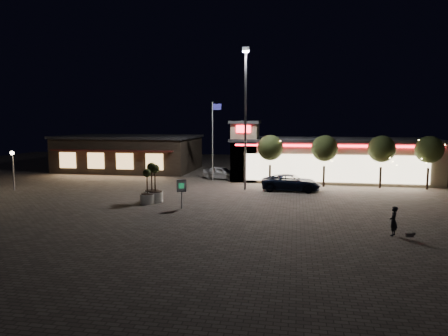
% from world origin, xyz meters
% --- Properties ---
extents(ground, '(90.00, 90.00, 0.00)m').
position_xyz_m(ground, '(0.00, 0.00, 0.00)').
color(ground, '#655A52').
rests_on(ground, ground).
extents(retail_building, '(20.40, 8.40, 6.10)m').
position_xyz_m(retail_building, '(9.51, 15.82, 2.21)').
color(retail_building, tan).
rests_on(retail_building, ground).
extents(restaurant_building, '(16.40, 11.00, 4.30)m').
position_xyz_m(restaurant_building, '(-14.00, 19.97, 2.16)').
color(restaurant_building, '#382D23').
rests_on(restaurant_building, ground).
extents(floodlight_pole, '(0.60, 0.40, 12.38)m').
position_xyz_m(floodlight_pole, '(2.00, 8.00, 7.02)').
color(floodlight_pole, gray).
rests_on(floodlight_pole, ground).
extents(flagpole, '(0.95, 0.10, 8.00)m').
position_xyz_m(flagpole, '(-1.90, 13.00, 4.74)').
color(flagpole, white).
rests_on(flagpole, ground).
extents(lamp_post_west, '(0.36, 0.36, 3.48)m').
position_xyz_m(lamp_post_west, '(-18.00, 4.00, 2.46)').
color(lamp_post_west, gray).
rests_on(lamp_post_west, ground).
extents(string_tree_a, '(2.42, 2.42, 4.79)m').
position_xyz_m(string_tree_a, '(4.00, 11.00, 3.56)').
color(string_tree_a, '#332319').
rests_on(string_tree_a, ground).
extents(string_tree_b, '(2.42, 2.42, 4.79)m').
position_xyz_m(string_tree_b, '(9.00, 11.00, 3.56)').
color(string_tree_b, '#332319').
rests_on(string_tree_b, ground).
extents(string_tree_c, '(2.42, 2.42, 4.79)m').
position_xyz_m(string_tree_c, '(14.00, 11.00, 3.56)').
color(string_tree_c, '#332319').
rests_on(string_tree_c, ground).
extents(string_tree_d, '(2.42, 2.42, 4.79)m').
position_xyz_m(string_tree_d, '(18.00, 11.00, 3.56)').
color(string_tree_d, '#332319').
rests_on(string_tree_d, ground).
extents(pickup_truck, '(5.14, 2.37, 1.43)m').
position_xyz_m(pickup_truck, '(6.04, 8.20, 0.71)').
color(pickup_truck, black).
rests_on(pickup_truck, ground).
extents(white_sedan, '(4.30, 2.75, 1.36)m').
position_xyz_m(white_sedan, '(-1.28, 14.00, 0.68)').
color(white_sedan, silver).
rests_on(white_sedan, ground).
extents(pedestrian, '(0.59, 0.68, 1.58)m').
position_xyz_m(pedestrian, '(11.58, -4.92, 0.79)').
color(pedestrian, black).
rests_on(pedestrian, ground).
extents(dog, '(0.49, 0.24, 0.26)m').
position_xyz_m(dog, '(12.32, -5.52, 0.26)').
color(dog, '#59514C').
rests_on(dog, ground).
extents(planter_left, '(1.06, 1.06, 2.60)m').
position_xyz_m(planter_left, '(-4.33, 0.68, 0.80)').
color(planter_left, silver).
rests_on(planter_left, ground).
extents(planter_mid, '(1.17, 1.17, 2.87)m').
position_xyz_m(planter_mid, '(-3.93, 1.29, 0.89)').
color(planter_mid, silver).
rests_on(planter_mid, ground).
extents(planter_right, '(1.21, 1.21, 2.96)m').
position_xyz_m(planter_right, '(-4.28, 1.51, 0.91)').
color(planter_right, silver).
rests_on(planter_right, ground).
extents(valet_sign, '(0.64, 0.33, 2.05)m').
position_xyz_m(valet_sign, '(-1.36, -0.49, 1.43)').
color(valet_sign, gray).
rests_on(valet_sign, ground).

